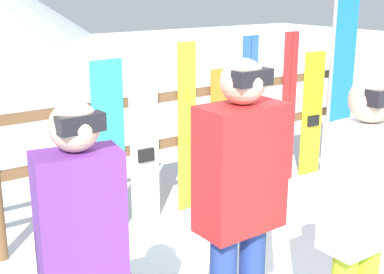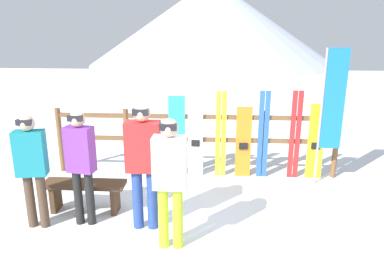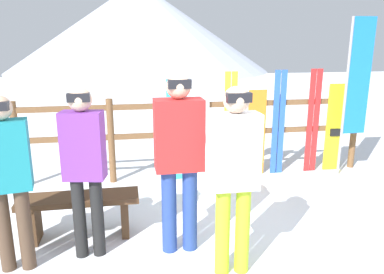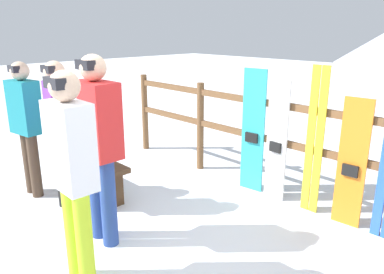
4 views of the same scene
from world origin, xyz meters
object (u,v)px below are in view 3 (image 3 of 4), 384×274
object	(u,v)px
person_purple	(84,160)
ski_pair_red	(313,121)
person_white	(234,168)
ski_pair_yellow	(230,125)
snowboard_orange	(256,133)
snowboard_cyan	(177,131)
snowboard_yellow	(335,128)
bench	(80,207)
rental_flag	(355,85)
person_red	(179,152)
person_teal	(7,172)
snowboard_white	(200,133)
ski_pair_blue	(278,123)

from	to	relation	value
person_purple	ski_pair_red	distance (m)	3.86
person_white	ski_pair_yellow	world-z (taller)	person_white
ski_pair_yellow	snowboard_orange	bearing A→B (deg)	-0.48
person_purple	snowboard_cyan	distance (m)	2.27
person_purple	snowboard_yellow	xyz separation A→B (m)	(3.71, 1.94, -0.29)
bench	snowboard_cyan	bearing A→B (deg)	51.11
bench	rental_flag	bearing A→B (deg)	18.49
person_red	rental_flag	distance (m)	3.43
person_teal	ski_pair_yellow	distance (m)	3.33
person_purple	person_red	distance (m)	0.89
snowboard_yellow	person_red	bearing A→B (deg)	-144.76
person_purple	person_white	size ratio (longest dim) A/B	0.97
bench	ski_pair_yellow	distance (m)	2.66
person_teal	person_purple	bearing A→B (deg)	10.37
snowboard_white	rental_flag	size ratio (longest dim) A/B	0.60
ski_pair_red	snowboard_yellow	xyz separation A→B (m)	(0.39, -0.00, -0.12)
person_purple	person_red	size ratio (longest dim) A/B	0.94
person_white	snowboard_cyan	size ratio (longest dim) A/B	1.12
snowboard_orange	snowboard_yellow	world-z (taller)	snowboard_yellow
person_purple	snowboard_yellow	world-z (taller)	person_purple
bench	person_red	world-z (taller)	person_red
person_red	bench	bearing A→B (deg)	157.35
snowboard_yellow	snowboard_orange	bearing A→B (deg)	-180.00
snowboard_cyan	ski_pair_yellow	world-z (taller)	ski_pair_yellow
ski_pair_yellow	ski_pair_blue	size ratio (longest dim) A/B	0.99
person_purple	snowboard_yellow	distance (m)	4.20
bench	person_white	size ratio (longest dim) A/B	0.73
ski_pair_red	ski_pair_blue	bearing A→B (deg)	-180.00
person_teal	snowboard_yellow	xyz separation A→B (m)	(4.36, 2.06, -0.25)
snowboard_white	rental_flag	world-z (taller)	rental_flag
ski_pair_red	snowboard_yellow	size ratio (longest dim) A/B	1.17
bench	person_red	bearing A→B (deg)	-22.65
ski_pair_red	bench	bearing A→B (deg)	-155.52
snowboard_cyan	snowboard_white	distance (m)	0.35
bench	snowboard_cyan	xyz separation A→B (m)	(1.27, 1.57, 0.42)
person_purple	person_red	xyz separation A→B (m)	(0.89, -0.05, 0.05)
snowboard_white	snowboard_orange	distance (m)	0.90
snowboard_cyan	snowboard_yellow	distance (m)	2.58
person_white	ski_pair_blue	distance (m)	2.86
person_red	ski_pair_red	size ratio (longest dim) A/B	1.08
snowboard_orange	ski_pair_red	world-z (taller)	ski_pair_red
ski_pair_red	snowboard_cyan	bearing A→B (deg)	-179.91
person_white	ski_pair_blue	size ratio (longest dim) A/B	1.04
ski_pair_red	snowboard_yellow	bearing A→B (deg)	-0.52
rental_flag	person_red	bearing A→B (deg)	-149.22
bench	ski_pair_red	size ratio (longest dim) A/B	0.75
person_red	ski_pair_blue	world-z (taller)	person_red
person_teal	ski_pair_blue	distance (m)	3.98
ski_pair_yellow	snowboard_yellow	bearing A→B (deg)	-0.11
ski_pair_blue	ski_pair_red	size ratio (longest dim) A/B	0.99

